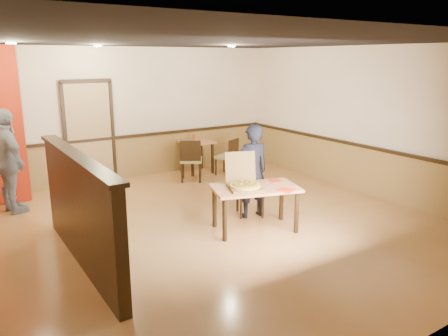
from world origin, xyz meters
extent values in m
plane|color=tan|center=(0.00, 0.00, 0.00)|extent=(7.00, 7.00, 0.00)
plane|color=black|center=(0.00, 0.00, 2.80)|extent=(7.00, 7.00, 0.00)
plane|color=#F8E3C2|center=(0.00, 3.50, 1.40)|extent=(7.00, 0.00, 7.00)
plane|color=#F8E3C2|center=(3.50, 0.00, 1.40)|extent=(0.00, 7.00, 7.00)
cube|color=olive|center=(0.00, 3.47, 0.45)|extent=(7.00, 0.04, 0.90)
cube|color=black|center=(0.00, 3.45, 0.92)|extent=(7.00, 0.06, 0.06)
cube|color=olive|center=(3.47, 0.00, 0.45)|extent=(0.04, 7.00, 0.90)
cube|color=black|center=(3.45, 0.00, 0.92)|extent=(0.06, 7.00, 0.06)
cube|color=tan|center=(-0.80, 3.46, 1.05)|extent=(0.90, 0.06, 2.10)
cube|color=black|center=(-2.00, -0.20, 0.70)|extent=(0.14, 3.00, 1.40)
cube|color=black|center=(-2.00, -0.20, 1.42)|extent=(0.20, 3.10, 0.05)
cylinder|color=#FFE7B2|center=(-2.30, 1.80, 2.78)|extent=(0.14, 0.14, 0.02)
cylinder|color=#FFE7B2|center=(-0.80, 2.50, 2.78)|extent=(0.14, 0.14, 0.02)
cylinder|color=#FFE7B2|center=(1.40, 1.50, 2.78)|extent=(0.14, 0.14, 0.02)
cube|color=#C27F52|center=(0.52, -0.47, 0.67)|extent=(1.44, 1.07, 0.04)
cylinder|color=black|center=(-0.09, -0.58, 0.32)|extent=(0.07, 0.07, 0.65)
cylinder|color=black|center=(0.07, -0.04, 0.32)|extent=(0.07, 0.07, 0.65)
cylinder|color=black|center=(0.98, -0.91, 0.32)|extent=(0.07, 0.07, 0.65)
cylinder|color=black|center=(1.14, -0.36, 0.32)|extent=(0.07, 0.07, 0.65)
cube|color=olive|center=(0.86, 0.11, 0.44)|extent=(0.58, 0.58, 0.06)
cube|color=black|center=(0.94, 0.29, 0.67)|extent=(0.39, 0.21, 0.42)
cylinder|color=black|center=(0.62, 0.02, 0.19)|extent=(0.04, 0.04, 0.38)
cylinder|color=black|center=(0.77, 0.35, 0.19)|extent=(0.04, 0.04, 0.38)
cylinder|color=black|center=(0.94, -0.13, 0.19)|extent=(0.04, 0.04, 0.38)
cylinder|color=black|center=(1.10, 0.20, 0.19)|extent=(0.04, 0.04, 0.38)
cube|color=olive|center=(1.04, 2.50, 0.45)|extent=(0.62, 0.62, 0.06)
cube|color=black|center=(0.94, 2.32, 0.70)|extent=(0.39, 0.26, 0.43)
cylinder|color=black|center=(1.30, 2.56, 0.20)|extent=(0.04, 0.04, 0.39)
cylinder|color=black|center=(1.11, 2.24, 0.20)|extent=(0.04, 0.04, 0.39)
cylinder|color=black|center=(0.98, 2.76, 0.20)|extent=(0.04, 0.04, 0.39)
cylinder|color=black|center=(0.79, 2.44, 0.20)|extent=(0.04, 0.04, 0.39)
cube|color=olive|center=(1.94, 2.50, 0.41)|extent=(0.55, 0.55, 0.05)
cube|color=black|center=(2.02, 2.33, 0.64)|extent=(0.37, 0.20, 0.39)
cylinder|color=black|center=(2.03, 2.73, 0.18)|extent=(0.04, 0.04, 0.36)
cylinder|color=black|center=(2.17, 2.42, 0.18)|extent=(0.04, 0.04, 0.36)
cylinder|color=black|center=(1.72, 2.58, 0.18)|extent=(0.04, 0.04, 0.36)
cylinder|color=black|center=(1.86, 2.27, 0.18)|extent=(0.04, 0.04, 0.36)
cube|color=#C27F52|center=(1.49, 3.05, 0.71)|extent=(0.68, 0.68, 0.04)
cylinder|color=black|center=(1.23, 2.79, 0.34)|extent=(0.07, 0.07, 0.69)
cylinder|color=black|center=(1.24, 3.31, 0.34)|extent=(0.07, 0.07, 0.69)
cylinder|color=black|center=(1.75, 2.79, 0.34)|extent=(0.07, 0.07, 0.69)
cylinder|color=black|center=(1.75, 3.31, 0.34)|extent=(0.07, 0.07, 0.69)
imported|color=black|center=(0.83, 0.03, 0.77)|extent=(0.61, 0.44, 1.55)
imported|color=gray|center=(-2.46, 2.39, 0.89)|extent=(0.68, 1.11, 1.77)
cube|color=brown|center=(0.34, -0.47, 0.70)|extent=(0.60, 0.60, 0.03)
cube|color=brown|center=(0.43, -0.21, 0.95)|extent=(0.47, 0.25, 0.47)
cylinder|color=gold|center=(0.34, -0.47, 0.74)|extent=(0.47, 0.47, 0.03)
cube|color=red|center=(0.81, -0.85, 0.69)|extent=(0.32, 0.32, 0.01)
cylinder|color=silver|center=(0.78, -0.85, 0.70)|extent=(0.09, 0.19, 0.01)
cube|color=silver|center=(0.84, -0.85, 0.69)|extent=(0.11, 0.20, 0.00)
cube|color=red|center=(0.99, -0.38, 0.69)|extent=(0.25, 0.25, 0.00)
cylinder|color=silver|center=(0.96, -0.38, 0.69)|extent=(0.05, 0.17, 0.01)
cube|color=silver|center=(1.02, -0.38, 0.69)|extent=(0.06, 0.18, 0.00)
cylinder|color=brown|center=(1.43, 3.09, 0.81)|extent=(0.07, 0.07, 0.17)
camera|label=1|loc=(-3.28, -5.50, 2.57)|focal=35.00mm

